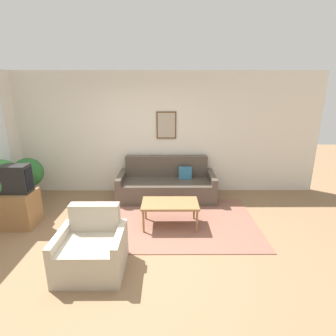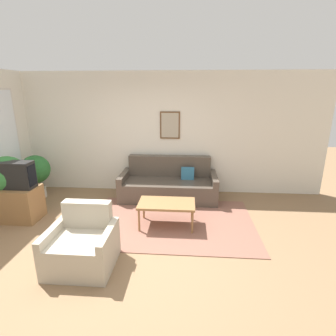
% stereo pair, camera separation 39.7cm
% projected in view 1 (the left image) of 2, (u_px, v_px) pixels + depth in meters
% --- Properties ---
extents(ground_plane, '(16.00, 16.00, 0.00)m').
position_uv_depth(ground_plane, '(129.00, 252.00, 3.87)').
color(ground_plane, '#846647').
extents(area_rug, '(2.94, 2.00, 0.01)m').
position_uv_depth(area_rug, '(174.00, 222.00, 4.75)').
color(area_rug, brown).
rests_on(area_rug, ground_plane).
extents(wall_back, '(8.00, 0.09, 2.70)m').
position_uv_depth(wall_back, '(142.00, 134.00, 5.90)').
color(wall_back, silver).
rests_on(wall_back, ground_plane).
extents(couch, '(2.08, 0.90, 0.88)m').
position_uv_depth(couch, '(167.00, 185.00, 5.76)').
color(couch, '#4C4238').
rests_on(couch, ground_plane).
extents(coffee_table, '(0.97, 0.55, 0.44)m').
position_uv_depth(coffee_table, '(170.00, 205.00, 4.50)').
color(coffee_table, olive).
rests_on(coffee_table, ground_plane).
extents(tv_stand, '(0.66, 0.52, 0.62)m').
position_uv_depth(tv_stand, '(16.00, 209.00, 4.56)').
color(tv_stand, olive).
rests_on(tv_stand, ground_plane).
extents(tv, '(0.61, 0.28, 0.48)m').
position_uv_depth(tv, '(11.00, 179.00, 4.40)').
color(tv, black).
rests_on(tv, tv_stand).
extents(armchair, '(0.85, 0.76, 0.82)m').
position_uv_depth(armchair, '(92.00, 250.00, 3.43)').
color(armchair, '#B2A893').
rests_on(armchair, ground_plane).
extents(potted_plant_tall, '(0.71, 0.71, 1.15)m').
position_uv_depth(potted_plant_tall, '(1.00, 182.00, 4.58)').
color(potted_plant_tall, slate).
rests_on(potted_plant_tall, ground_plane).
extents(potted_plant_by_window, '(0.61, 0.61, 0.95)m').
position_uv_depth(potted_plant_by_window, '(28.00, 175.00, 5.46)').
color(potted_plant_by_window, beige).
rests_on(potted_plant_by_window, ground_plane).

